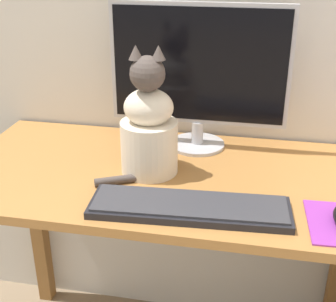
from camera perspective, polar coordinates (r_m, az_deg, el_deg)
desk at (r=1.35m, az=-0.14°, el=-7.36°), size 1.18×0.58×0.76m
monitor at (r=1.38m, az=3.80°, el=9.56°), size 0.52×0.17×0.43m
keyboard at (r=1.11m, az=2.63°, el=-6.83°), size 0.48×0.17×0.02m
cat at (r=1.24m, az=-2.38°, el=2.87°), size 0.21×0.21×0.35m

